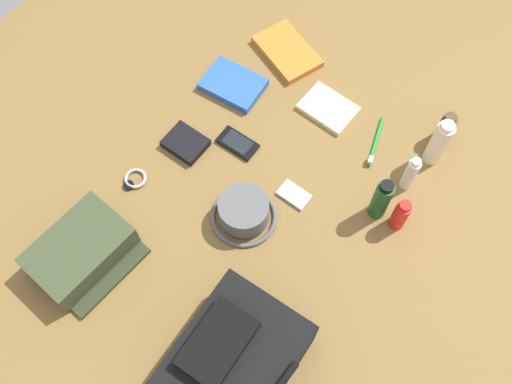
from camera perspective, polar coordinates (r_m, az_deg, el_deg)
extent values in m
cube|color=brown|center=(1.57, 0.00, -0.82)|extent=(2.64, 2.02, 0.02)
cube|color=black|center=(1.37, -2.15, -16.16)|extent=(0.34, 0.27, 0.12)
cube|color=black|center=(1.31, -3.77, -14.45)|extent=(0.18, 0.12, 0.03)
cube|color=#384228|center=(1.52, -16.72, -5.50)|extent=(0.25, 0.17, 0.09)
cube|color=#2C3520|center=(1.52, -14.05, -8.00)|extent=(0.24, 0.07, 0.01)
cylinder|color=#575757|center=(1.50, -1.20, -1.83)|extent=(0.13, 0.13, 0.07)
torus|color=#575757|center=(1.53, -1.18, -2.38)|extent=(0.17, 0.17, 0.01)
cylinder|color=#473319|center=(1.69, 17.90, 5.87)|extent=(0.04, 0.04, 0.09)
cylinder|color=#473319|center=(1.65, 18.42, 6.84)|extent=(0.03, 0.03, 0.01)
cylinder|color=beige|center=(1.62, 17.29, 4.52)|extent=(0.05, 0.05, 0.16)
cylinder|color=beige|center=(1.55, 18.14, 6.09)|extent=(0.03, 0.03, 0.01)
cylinder|color=white|center=(1.58, 14.74, 1.66)|extent=(0.03, 0.03, 0.12)
cylinder|color=silver|center=(1.52, 15.32, 2.81)|extent=(0.02, 0.02, 0.01)
cylinder|color=#19471E|center=(1.51, 12.04, -0.77)|extent=(0.04, 0.04, 0.14)
cylinder|color=black|center=(1.44, 12.63, 0.54)|extent=(0.03, 0.03, 0.01)
cylinder|color=red|center=(1.53, 13.82, -2.21)|extent=(0.04, 0.04, 0.10)
cylinder|color=red|center=(1.48, 14.31, -1.31)|extent=(0.03, 0.03, 0.01)
cube|color=orange|center=(1.81, 3.05, 13.47)|extent=(0.18, 0.23, 0.02)
cube|color=white|center=(1.81, 3.05, 13.42)|extent=(0.17, 0.22, 0.02)
cube|color=blue|center=(1.74, -2.24, 10.41)|extent=(0.14, 0.18, 0.02)
cube|color=white|center=(1.74, -2.23, 10.35)|extent=(0.14, 0.18, 0.02)
cube|color=black|center=(1.63, -1.80, 4.75)|extent=(0.06, 0.11, 0.01)
cube|color=black|center=(1.63, -1.80, 4.87)|extent=(0.05, 0.08, 0.00)
cube|color=#B7B7BC|center=(1.56, 3.72, -0.28)|extent=(0.05, 0.08, 0.01)
cylinder|color=silver|center=(1.56, 3.30, 0.11)|extent=(0.03, 0.03, 0.00)
torus|color=#99999E|center=(1.61, -11.64, 1.30)|extent=(0.06, 0.06, 0.01)
cylinder|color=black|center=(1.61, -12.26, 0.65)|extent=(0.03, 0.03, 0.01)
cylinder|color=#198C33|center=(1.67, 11.55, 4.81)|extent=(0.16, 0.06, 0.01)
cube|color=white|center=(1.63, 11.07, 3.09)|extent=(0.02, 0.02, 0.01)
cube|color=black|center=(1.64, -6.86, 4.74)|extent=(0.09, 0.11, 0.02)
cube|color=beige|center=(1.70, 7.03, 8.09)|extent=(0.11, 0.15, 0.02)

